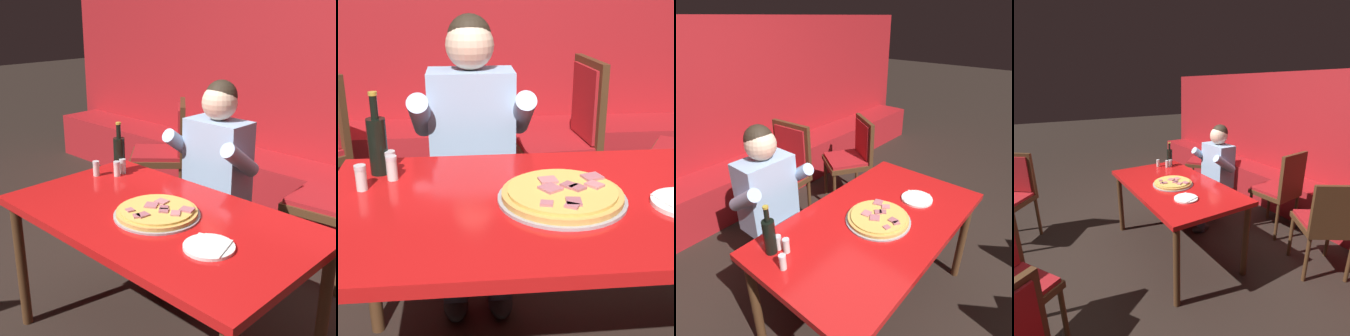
{
  "view_description": "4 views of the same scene",
  "coord_description": "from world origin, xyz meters",
  "views": [
    {
      "loc": [
        1.41,
        -1.39,
        1.67
      ],
      "look_at": [
        0.04,
        0.02,
        0.99
      ],
      "focal_mm": 50.0,
      "sensor_mm": 36.0,
      "label": 1
    },
    {
      "loc": [
        -0.29,
        -1.31,
        1.38
      ],
      "look_at": [
        -0.13,
        0.35,
        0.73
      ],
      "focal_mm": 50.0,
      "sensor_mm": 36.0,
      "label": 2
    },
    {
      "loc": [
        -1.27,
        -0.82,
        1.89
      ],
      "look_at": [
        0.05,
        0.29,
        1.01
      ],
      "focal_mm": 32.0,
      "sensor_mm": 36.0,
      "label": 3
    },
    {
      "loc": [
        2.17,
        -1.2,
        1.72
      ],
      "look_at": [
        -0.04,
        0.12,
        0.9
      ],
      "focal_mm": 28.0,
      "sensor_mm": 36.0,
      "label": 4
    }
  ],
  "objects": [
    {
      "name": "booth_wall_panel",
      "position": [
        0.0,
        2.18,
        0.95
      ],
      "size": [
        6.8,
        0.16,
        1.9
      ],
      "primitive_type": "cube",
      "color": "#A3191E",
      "rests_on": "ground_plane"
    },
    {
      "name": "booth_bench",
      "position": [
        0.0,
        1.86,
        0.23
      ],
      "size": [
        6.46,
        0.48,
        0.46
      ],
      "primitive_type": "cube",
      "color": "#A3191E",
      "rests_on": "ground_plane"
    },
    {
      "name": "main_dining_table",
      "position": [
        0.0,
        0.0,
        0.68
      ],
      "size": [
        1.48,
        0.84,
        0.76
      ],
      "color": "#4C2D19",
      "rests_on": "ground_plane"
    },
    {
      "name": "pizza",
      "position": [
        0.01,
        -0.02,
        0.78
      ],
      "size": [
        0.4,
        0.4,
        0.05
      ],
      "color": "#9E9EA3",
      "rests_on": "main_dining_table"
    },
    {
      "name": "beer_bottle",
      "position": [
        -0.58,
        0.26,
        0.87
      ],
      "size": [
        0.07,
        0.07,
        0.29
      ],
      "color": "black",
      "rests_on": "main_dining_table"
    },
    {
      "name": "shaker_parmesan",
      "position": [
        -0.55,
        0.25,
        0.8
      ],
      "size": [
        0.04,
        0.04,
        0.09
      ],
      "color": "silver",
      "rests_on": "main_dining_table"
    },
    {
      "name": "shaker_oregano",
      "position": [
        -0.53,
        0.2,
        0.8
      ],
      "size": [
        0.04,
        0.04,
        0.09
      ],
      "color": "silver",
      "rests_on": "main_dining_table"
    },
    {
      "name": "shaker_red_pepper_flakes",
      "position": [
        -0.62,
        0.12,
        0.8
      ],
      "size": [
        0.04,
        0.04,
        0.09
      ],
      "color": "silver",
      "rests_on": "main_dining_table"
    },
    {
      "name": "diner_seated_blue_shirt",
      "position": [
        -0.25,
        0.66,
        0.71
      ],
      "size": [
        0.53,
        0.53,
        1.27
      ],
      "color": "black",
      "rests_on": "ground_plane"
    },
    {
      "name": "dining_chair_near_left",
      "position": [
        0.32,
        1.26,
        0.59
      ],
      "size": [
        0.48,
        0.48,
        1.0
      ],
      "color": "#4C2D19",
      "rests_on": "ground_plane"
    }
  ]
}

